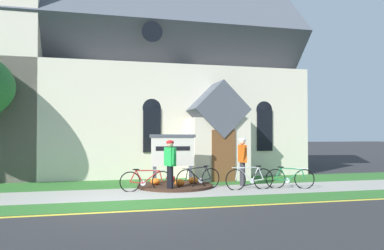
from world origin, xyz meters
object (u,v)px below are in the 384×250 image
Objects in this scene: bicycle_red at (250,179)px; cyclist_in_yellow_jersey at (242,157)px; bicycle_white at (199,178)px; bicycle_black at (290,178)px; cyclist_in_white_jersey at (170,161)px; church_sign at (173,152)px; bicycle_green at (146,181)px; roadside_conifer at (262,93)px.

bicycle_red is 1.15m from cyclist_in_yellow_jersey.
bicycle_red is 1.78m from bicycle_white.
bicycle_black is 4.31m from cyclist_in_white_jersey.
church_sign is 1.08× the size of bicycle_green.
church_sign is at bearing 155.94° from bicycle_black.
bicycle_white is at bearing 162.67° from bicycle_red.
church_sign reaches higher than bicycle_red.
cyclist_in_white_jersey reaches higher than bicycle_white.
bicycle_black is (3.88, -1.73, -0.88)m from church_sign.
bicycle_black reaches higher than bicycle_green.
bicycle_black is 10.66m from roadside_conifer.
bicycle_green is 12.67m from roadside_conifer.
bicycle_white is 0.95× the size of bicycle_green.
bicycle_black is 0.94× the size of cyclist_in_white_jersey.
cyclist_in_white_jersey is (-0.36, -1.33, -0.22)m from church_sign.
church_sign is 1.85m from bicycle_green.
roadside_conifer reaches higher than cyclist_in_white_jersey.
bicycle_white is 0.98× the size of cyclist_in_white_jersey.
bicycle_black is 1.49m from bicycle_red.
bicycle_red is 1.02× the size of cyclist_in_white_jersey.
bicycle_white reaches higher than bicycle_green.
bicycle_green is 3.72m from cyclist_in_yellow_jersey.
roadside_conifer is at bearing 61.21° from cyclist_in_yellow_jersey.
bicycle_red is 1.04× the size of bicycle_white.
roadside_conifer is (4.66, 9.24, 4.08)m from bicycle_red.
cyclist_in_yellow_jersey is at bearing 12.28° from bicycle_white.
bicycle_black is at bearing -5.39° from cyclist_in_white_jersey.
church_sign is 1.08× the size of bicycle_red.
bicycle_black is at bearing -24.06° from church_sign.
roadside_conifer is at bearing 71.15° from bicycle_black.
cyclist_in_yellow_jersey is at bearing 84.30° from bicycle_red.
bicycle_green is at bearing 173.47° from bicycle_black.
bicycle_red reaches higher than bicycle_green.
bicycle_red is at bearing -95.70° from cyclist_in_yellow_jersey.
cyclist_in_yellow_jersey is (2.48, -0.74, -0.18)m from church_sign.
church_sign is 10.84m from roadside_conifer.
bicycle_red is 1.00× the size of bicycle_green.
bicycle_white is at bearing 169.33° from bicycle_black.
roadside_conifer reaches higher than bicycle_green.
cyclist_in_white_jersey is (-4.24, 0.40, 0.65)m from bicycle_black.
church_sign is 1.18× the size of bicycle_black.
cyclist_in_white_jersey is 0.25× the size of roadside_conifer.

